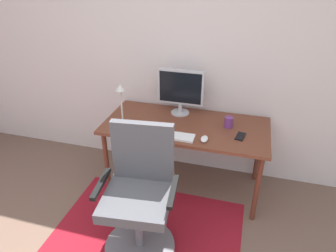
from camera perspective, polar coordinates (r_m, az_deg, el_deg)
wall_back at (r=3.01m, az=2.15°, el=14.56°), size 6.00×0.10×2.60m
area_rug at (r=2.70m, az=-4.45°, el=-20.31°), size 1.55×1.26×0.01m
desk at (r=2.83m, az=3.32°, el=-0.84°), size 1.51×0.71×0.70m
monitor at (r=2.91m, az=2.37°, el=6.92°), size 0.44×0.18×0.44m
keyboard at (r=2.61m, az=0.29°, el=-1.75°), size 0.43×0.13×0.02m
computer_mouse at (r=2.56m, az=6.84°, el=-2.41°), size 0.06×0.10×0.03m
coffee_cup at (r=2.79m, az=11.32°, el=0.72°), size 0.08×0.08×0.10m
cell_phone at (r=2.68m, az=13.43°, el=-1.88°), size 0.09×0.15×0.01m
desk_lamp at (r=2.71m, az=-8.78°, el=4.96°), size 0.11×0.11×0.40m
office_chair at (r=2.36m, az=-5.38°, el=-14.17°), size 0.60×0.55×1.04m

